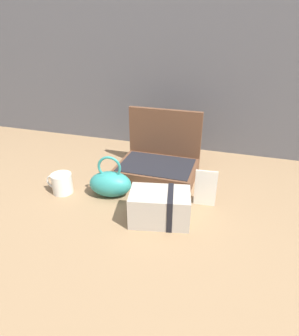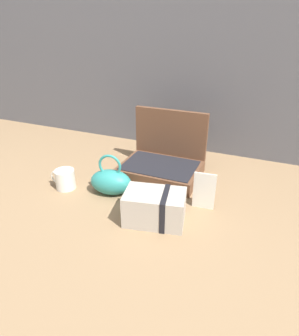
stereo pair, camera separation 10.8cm
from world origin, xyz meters
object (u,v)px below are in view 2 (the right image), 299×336
(open_suitcase, at_px, (163,161))
(info_card_left, at_px, (204,191))
(coffee_mug, at_px, (65,179))
(cream_toiletry_bag, at_px, (156,207))
(teal_pouch_handbag, at_px, (111,181))

(open_suitcase, distance_m, info_card_left, 0.33)
(open_suitcase, height_order, coffee_mug, open_suitcase)
(open_suitcase, height_order, cream_toiletry_bag, open_suitcase)
(open_suitcase, distance_m, teal_pouch_handbag, 0.30)
(teal_pouch_handbag, xyz_separation_m, info_card_left, (0.40, 0.05, 0.02))
(coffee_mug, bearing_deg, teal_pouch_handbag, 10.76)
(cream_toiletry_bag, bearing_deg, open_suitcase, 106.55)
(open_suitcase, xyz_separation_m, teal_pouch_handbag, (-0.14, -0.26, -0.01))
(teal_pouch_handbag, bearing_deg, info_card_left, 6.52)
(teal_pouch_handbag, bearing_deg, cream_toiletry_bag, -23.47)
(cream_toiletry_bag, bearing_deg, teal_pouch_handbag, 156.53)
(cream_toiletry_bag, relative_size, info_card_left, 1.56)
(cream_toiletry_bag, bearing_deg, coffee_mug, 171.61)
(open_suitcase, bearing_deg, info_card_left, -40.16)
(open_suitcase, height_order, info_card_left, open_suitcase)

